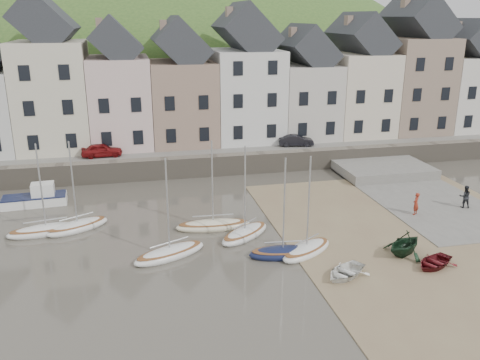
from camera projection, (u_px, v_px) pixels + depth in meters
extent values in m
plane|color=#444035|center=(262.00, 259.00, 29.74)|extent=(160.00, 160.00, 0.00)
cube|color=#355823|center=(192.00, 131.00, 59.22)|extent=(90.00, 30.00, 1.50)
cube|color=slate|center=(208.00, 149.00, 48.30)|extent=(70.00, 7.00, 0.10)
cube|color=slate|center=(214.00, 165.00, 45.25)|extent=(70.00, 1.20, 1.80)
cube|color=#7F674D|center=(429.00, 241.00, 31.99)|extent=(18.00, 26.00, 0.06)
cube|color=slate|center=(418.00, 195.00, 40.22)|extent=(8.00, 18.00, 0.12)
ellipsoid|color=#355823|center=(148.00, 202.00, 90.01)|extent=(134.40, 84.00, 84.00)
cube|color=beige|center=(54.00, 96.00, 47.17)|extent=(6.40, 8.00, 10.00)
cube|color=gray|center=(24.00, 3.00, 44.29)|extent=(0.60, 0.90, 1.40)
cube|color=beige|center=(121.00, 102.00, 48.64)|extent=(5.60, 8.00, 8.50)
cube|color=gray|center=(99.00, 26.00, 46.16)|extent=(0.60, 0.90, 1.40)
cube|color=gray|center=(182.00, 102.00, 49.93)|extent=(6.20, 8.00, 8.00)
cube|color=gray|center=(163.00, 28.00, 47.41)|extent=(0.60, 0.90, 1.40)
cube|color=silver|center=(246.00, 95.00, 51.10)|extent=(6.60, 8.00, 9.00)
cube|color=gray|center=(229.00, 14.00, 48.33)|extent=(0.60, 0.90, 1.40)
cube|color=#BCB5AC|center=(304.00, 101.00, 52.61)|extent=(5.80, 8.00, 7.50)
cube|color=gray|center=(293.00, 34.00, 50.24)|extent=(0.60, 0.90, 1.40)
cube|color=beige|center=(357.00, 94.00, 53.67)|extent=(6.00, 8.00, 8.50)
cube|color=gray|center=(348.00, 23.00, 51.11)|extent=(0.60, 0.90, 1.40)
cube|color=gray|center=(411.00, 85.00, 54.72)|extent=(6.40, 8.00, 10.00)
cube|color=gray|center=(405.00, 5.00, 51.84)|extent=(0.60, 0.90, 1.40)
cube|color=silver|center=(460.00, 93.00, 56.28)|extent=(5.80, 8.00, 8.00)
cube|color=gray|center=(457.00, 28.00, 53.84)|extent=(0.60, 0.90, 1.40)
ellipsoid|color=white|center=(47.00, 231.00, 33.15)|extent=(5.13, 2.38, 0.84)
ellipsoid|color=brown|center=(46.00, 228.00, 33.09)|extent=(4.71, 2.17, 0.20)
cylinder|color=#B2B5B7|center=(41.00, 186.00, 32.19)|extent=(0.10, 0.10, 5.60)
cylinder|color=#B2B5B7|center=(45.00, 220.00, 32.92)|extent=(2.68, 0.57, 0.08)
ellipsoid|color=white|center=(78.00, 227.00, 33.77)|extent=(4.49, 3.39, 0.84)
ellipsoid|color=brown|center=(77.00, 224.00, 33.70)|extent=(4.12, 3.10, 0.20)
cylinder|color=#B2B5B7|center=(73.00, 183.00, 32.80)|extent=(0.10, 0.10, 5.60)
cylinder|color=#B2B5B7|center=(77.00, 217.00, 33.53)|extent=(2.11, 1.21, 0.08)
ellipsoid|color=beige|center=(213.00, 226.00, 33.94)|extent=(5.11, 1.74, 0.84)
ellipsoid|color=brown|center=(213.00, 223.00, 33.87)|extent=(4.70, 1.58, 0.20)
cylinder|color=#B2B5B7|center=(212.00, 182.00, 32.98)|extent=(0.10, 0.10, 5.60)
cylinder|color=#B2B5B7|center=(213.00, 215.00, 33.71)|extent=(2.77, 0.21, 0.08)
ellipsoid|color=white|center=(170.00, 254.00, 29.95)|extent=(4.86, 3.31, 0.84)
ellipsoid|color=brown|center=(170.00, 250.00, 29.88)|extent=(4.47, 3.03, 0.20)
cylinder|color=#B2B5B7|center=(168.00, 205.00, 28.99)|extent=(0.10, 0.10, 5.60)
cylinder|color=#B2B5B7|center=(169.00, 242.00, 29.71)|extent=(2.36, 1.14, 0.08)
ellipsoid|color=white|center=(245.00, 234.00, 32.65)|extent=(4.26, 3.84, 0.84)
ellipsoid|color=brown|center=(245.00, 231.00, 32.58)|extent=(3.91, 3.52, 0.20)
cylinder|color=#B2B5B7|center=(245.00, 189.00, 31.69)|extent=(0.10, 0.10, 5.60)
cylinder|color=#B2B5B7|center=(245.00, 223.00, 32.42)|extent=(1.88, 1.53, 0.08)
ellipsoid|color=#131A3C|center=(283.00, 253.00, 30.02)|extent=(4.22, 1.83, 0.84)
ellipsoid|color=brown|center=(283.00, 250.00, 29.95)|extent=(3.88, 1.67, 0.20)
cylinder|color=#B2B5B7|center=(284.00, 205.00, 29.06)|extent=(0.10, 0.10, 5.60)
cylinder|color=#B2B5B7|center=(283.00, 242.00, 29.79)|extent=(2.26, 0.26, 0.08)
ellipsoid|color=white|center=(307.00, 251.00, 30.36)|extent=(4.27, 3.48, 0.84)
ellipsoid|color=brown|center=(307.00, 247.00, 30.29)|extent=(3.92, 3.19, 0.20)
cylinder|color=#B2B5B7|center=(309.00, 202.00, 29.39)|extent=(0.10, 0.10, 5.60)
cylinder|color=#B2B5B7|center=(307.00, 239.00, 30.12)|extent=(1.95, 1.29, 0.08)
cube|color=white|center=(35.00, 201.00, 38.13)|extent=(4.76, 2.01, 0.70)
cube|color=#131A3C|center=(34.00, 196.00, 38.01)|extent=(4.67, 2.05, 0.08)
cube|color=white|center=(43.00, 190.00, 37.96)|extent=(1.71, 1.31, 1.00)
imported|color=white|center=(345.00, 272.00, 27.53)|extent=(3.47, 3.23, 0.59)
imported|color=black|center=(405.00, 243.00, 29.92)|extent=(3.67, 3.50, 1.50)
imported|color=maroon|center=(434.00, 262.00, 28.63)|extent=(3.29, 2.96, 0.56)
imported|color=maroon|center=(416.00, 204.00, 35.89)|extent=(0.70, 0.67, 1.62)
imported|color=black|center=(465.00, 197.00, 37.18)|extent=(0.99, 0.87, 1.70)
imported|color=maroon|center=(102.00, 150.00, 45.17)|extent=(3.64, 1.61, 1.22)
imported|color=black|center=(296.00, 140.00, 48.93)|extent=(3.52, 1.75, 1.11)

